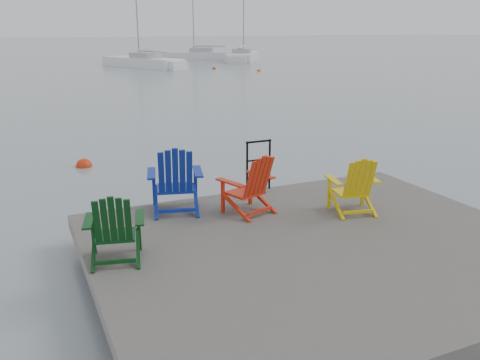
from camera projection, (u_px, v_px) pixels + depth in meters
name	position (u px, v px, depth m)	size (l,w,h in m)	color
ground	(320.00, 277.00, 6.96)	(400.00, 400.00, 0.00)	gray
dock	(322.00, 253.00, 6.86)	(6.00, 5.00, 1.40)	#302D2A
handrail	(258.00, 160.00, 8.89)	(0.48, 0.04, 0.90)	black
chair_green	(114.00, 227.00, 6.15)	(0.83, 0.79, 0.91)	#093511
chair_blue	(175.00, 179.00, 7.81)	(0.98, 0.93, 1.06)	navy
chair_red	(250.00, 184.00, 7.78)	(0.89, 0.85, 0.94)	red
chair_yellow	(355.00, 185.00, 7.79)	(0.83, 0.79, 0.91)	#DBB50C
sailboat_near	(143.00, 63.00, 43.90)	(5.56, 8.68, 11.77)	white
sailboat_mid	(243.00, 57.00, 53.05)	(7.35, 9.82, 13.50)	silver
sailboat_far	(198.00, 56.00, 54.19)	(8.10, 5.56, 11.15)	silver
buoy_a	(84.00, 166.00, 12.48)	(0.40, 0.40, 0.40)	#B8280A
buoy_c	(259.00, 71.00, 40.01)	(0.32, 0.32, 0.32)	#DD4E0D
buoy_d	(214.00, 69.00, 42.14)	(0.34, 0.34, 0.34)	#BA2D0A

